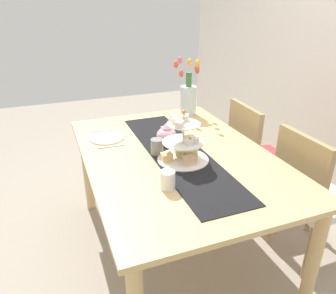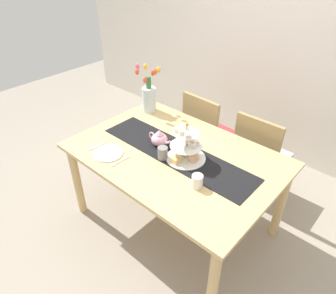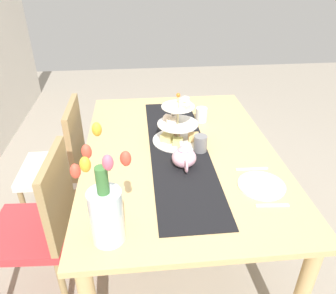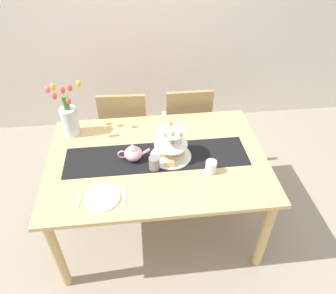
# 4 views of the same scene
# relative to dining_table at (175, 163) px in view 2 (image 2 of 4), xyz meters

# --- Properties ---
(ground_plane) EXTENTS (8.00, 8.00, 0.00)m
(ground_plane) POSITION_rel_dining_table_xyz_m (0.00, 0.00, -0.66)
(ground_plane) COLOR gray
(room_wall_rear) EXTENTS (6.00, 0.08, 2.60)m
(room_wall_rear) POSITION_rel_dining_table_xyz_m (0.00, 1.64, 0.64)
(room_wall_rear) COLOR silver
(room_wall_rear) RESTS_ON ground_plane
(dining_table) EXTENTS (1.60, 1.09, 0.76)m
(dining_table) POSITION_rel_dining_table_xyz_m (0.00, 0.00, 0.00)
(dining_table) COLOR tan
(dining_table) RESTS_ON ground_plane
(chair_left) EXTENTS (0.44, 0.44, 0.91)m
(chair_left) POSITION_rel_dining_table_xyz_m (-0.25, 0.77, -0.16)
(chair_left) COLOR #9C8254
(chair_left) RESTS_ON ground_plane
(chair_right) EXTENTS (0.42, 0.42, 0.91)m
(chair_right) POSITION_rel_dining_table_xyz_m (0.35, 0.77, -0.16)
(chair_right) COLOR #9C8254
(chair_right) RESTS_ON ground_plane
(table_runner) EXTENTS (1.33, 0.33, 0.00)m
(table_runner) POSITION_rel_dining_table_xyz_m (0.00, 0.01, 0.10)
(table_runner) COLOR black
(table_runner) RESTS_ON dining_table
(tiered_cake_stand) EXTENTS (0.30, 0.30, 0.30)m
(tiered_cake_stand) POSITION_rel_dining_table_xyz_m (0.10, 0.00, 0.19)
(tiered_cake_stand) COLOR beige
(tiered_cake_stand) RESTS_ON table_runner
(teapot) EXTENTS (0.24, 0.13, 0.14)m
(teapot) POSITION_rel_dining_table_xyz_m (-0.17, 0.00, 0.16)
(teapot) COLOR #E5A8BC
(teapot) RESTS_ON table_runner
(tulip_vase) EXTENTS (0.25, 0.21, 0.46)m
(tulip_vase) POSITION_rel_dining_table_xyz_m (-0.65, 0.37, 0.25)
(tulip_vase) COLOR silver
(tulip_vase) RESTS_ON dining_table
(dinner_plate_left) EXTENTS (0.23, 0.23, 0.01)m
(dinner_plate_left) POSITION_rel_dining_table_xyz_m (-0.38, -0.35, 0.10)
(dinner_plate_left) COLOR white
(dinner_plate_left) RESTS_ON dining_table
(fork_left) EXTENTS (0.03, 0.15, 0.01)m
(fork_left) POSITION_rel_dining_table_xyz_m (-0.52, -0.35, 0.10)
(fork_left) COLOR silver
(fork_left) RESTS_ON dining_table
(knife_left) EXTENTS (0.02, 0.17, 0.01)m
(knife_left) POSITION_rel_dining_table_xyz_m (-0.23, -0.35, 0.10)
(knife_left) COLOR silver
(knife_left) RESTS_ON dining_table
(mug_grey) EXTENTS (0.08, 0.08, 0.09)m
(mug_grey) POSITION_rel_dining_table_xyz_m (-0.03, -0.11, 0.15)
(mug_grey) COLOR slate
(mug_grey) RESTS_ON table_runner
(mug_white_text) EXTENTS (0.08, 0.08, 0.09)m
(mug_white_text) POSITION_rel_dining_table_xyz_m (0.36, -0.19, 0.14)
(mug_white_text) COLOR white
(mug_white_text) RESTS_ON dining_table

